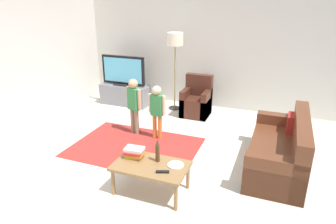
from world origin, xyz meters
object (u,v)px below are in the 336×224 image
object	(u,v)px
floor_lamp	(175,43)
child_center	(157,107)
couch	(283,152)
tv_remote	(163,172)
tv_stand	(125,95)
bottle	(158,153)
child_near_tv	(134,101)
tv	(123,71)
armchair	(197,102)
coffee_table	(151,168)
book_stack	(134,152)
plate	(176,165)

from	to	relation	value
floor_lamp	child_center	size ratio (longest dim) A/B	1.73
couch	child_center	distance (m)	2.27
child_center	tv_remote	bearing A→B (deg)	-64.68
tv_stand	bottle	xyz separation A→B (m)	(2.13, -2.93, 0.31)
child_near_tv	tv	bearing A→B (deg)	125.48
armchair	child_center	size ratio (longest dim) A/B	0.87
child_center	tv_remote	size ratio (longest dim) A/B	6.07
armchair	coffee_table	size ratio (longest dim) A/B	0.90
armchair	coffee_table	bearing A→B (deg)	-85.61
armchair	book_stack	size ratio (longest dim) A/B	3.26
book_stack	tv_stand	bearing A→B (deg)	121.21
couch	bottle	world-z (taller)	couch
floor_lamp	armchair	bearing A→B (deg)	-17.77
tv_remote	plate	xyz separation A→B (m)	(0.10, 0.22, -0.00)
armchair	coffee_table	world-z (taller)	armchair
tv	tv_remote	world-z (taller)	tv
couch	tv_remote	world-z (taller)	couch
tv	tv_remote	distance (m)	3.93
tv_stand	child_near_tv	world-z (taller)	child_near_tv
tv_stand	armchair	xyz separation A→B (m)	(1.85, -0.04, 0.05)
couch	tv_remote	bearing A→B (deg)	-135.75
armchair	coffee_table	xyz separation A→B (m)	(0.23, -3.01, 0.07)
armchair	bottle	world-z (taller)	armchair
tv	child_center	size ratio (longest dim) A/B	1.07
child_center	bottle	size ratio (longest dim) A/B	3.29
tv_stand	floor_lamp	world-z (taller)	floor_lamp
plate	tv_stand	bearing A→B (deg)	129.16
floor_lamp	plate	size ratio (longest dim) A/B	8.09
child_near_tv	bottle	xyz separation A→B (m)	(1.13, -1.50, -0.11)
coffee_table	bottle	size ratio (longest dim) A/B	3.19
child_near_tv	plate	xyz separation A→B (m)	(1.40, -1.52, -0.23)
tv_stand	book_stack	size ratio (longest dim) A/B	4.35
book_stack	bottle	xyz separation A→B (m)	(0.35, 0.02, 0.06)
floor_lamp	book_stack	world-z (taller)	floor_lamp
couch	bottle	xyz separation A→B (m)	(-1.60, -1.15, 0.26)
tv	child_center	xyz separation A→B (m)	(1.51, -1.47, -0.23)
tv	armchair	distance (m)	1.93
tv	bottle	distance (m)	3.62
tv	child_near_tv	size ratio (longest dim) A/B	1.00
tv	book_stack	world-z (taller)	tv
plate	child_center	bearing A→B (deg)	121.49
coffee_table	tv_remote	world-z (taller)	tv_remote
floor_lamp	child_near_tv	xyz separation A→B (m)	(-0.25, -1.58, -0.89)
armchair	book_stack	bearing A→B (deg)	-91.31
child_near_tv	bottle	size ratio (longest dim) A/B	3.50
armchair	plate	xyz separation A→B (m)	(0.55, -2.91, 0.13)
tv_stand	child_near_tv	distance (m)	1.80
child_center	plate	xyz separation A→B (m)	(0.90, -1.47, -0.19)
coffee_table	book_stack	world-z (taller)	book_stack
tv_stand	coffee_table	world-z (taller)	tv_stand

